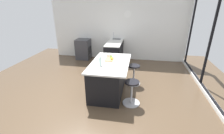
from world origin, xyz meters
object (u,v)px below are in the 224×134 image
Objects in this scene: stool_by_window at (134,75)px; apple_green at (111,57)px; oven_range at (83,49)px; apple_yellow at (112,58)px; kitchen_island at (109,77)px; cutting_board at (109,59)px; water_bottle at (100,61)px; stool_middle at (132,93)px; fruit_bowl at (109,55)px.

apple_green is at bearing -70.29° from stool_by_window.
oven_range is 12.23× the size of apple_yellow.
kitchen_island is 4.80× the size of cutting_board.
water_bottle reaches higher than stool_by_window.
kitchen_island is at bearing 32.64° from oven_range.
oven_range is at bearing -152.35° from water_bottle.
oven_range is at bearing -143.75° from apple_green.
stool_middle is at bearing 0.00° from stool_by_window.
stool_by_window is at bearing 127.94° from kitchen_island.
kitchen_island is 0.65m from water_bottle.
cutting_board is at bearing 12.83° from fruit_bowl.
oven_range is 3.19m from stool_by_window.
stool_by_window is at bearing 48.63° from oven_range.
kitchen_island is at bearing -52.06° from stool_by_window.
apple_yellow is at bearing -138.21° from stool_middle.
stool_by_window is 0.96m from apple_green.
cutting_board is (2.43, 1.68, 0.45)m from oven_range.
cutting_board is 1.15× the size of water_bottle.
apple_green reaches higher than oven_range.
stool_by_window is 0.98m from apple_yellow.
oven_range is 4.72× the size of fruit_bowl.
stool_middle is (0.54, 0.70, -0.15)m from kitchen_island.
apple_green is 0.24× the size of water_bottle.
kitchen_island is 5.53× the size of water_bottle.
apple_green is at bearing -165.47° from apple_yellow.
apple_yellow is at bearing 160.98° from kitchen_island.
stool_middle is 2.04× the size of water_bottle.
apple_green is 1.02× the size of apple_yellow.
water_bottle reaches higher than cutting_board.
apple_yellow is at bearing 14.53° from apple_green.
fruit_bowl is at bearing -143.69° from stool_middle.
cutting_board is at bearing -123.83° from apple_yellow.
water_bottle is (-0.27, -0.86, 0.71)m from stool_middle.
oven_range reaches higher than stool_by_window.
oven_range is 2.71m from fruit_bowl.
water_bottle is (0.28, -0.16, 0.56)m from kitchen_island.
stool_by_window is 0.99m from cutting_board.
apple_green is 0.39× the size of fruit_bowl.
apple_yellow reaches higher than cutting_board.
stool_middle is at bearing 41.79° from apple_yellow.
apple_green is at bearing 152.49° from cutting_board.
stool_middle is 1.15m from apple_yellow.
apple_yellow is 0.50m from water_bottle.
apple_green reaches higher than apple_yellow.
fruit_bowl is at bearing 174.40° from water_bottle.
cutting_board is 0.10m from apple_yellow.
stool_middle is 1.77× the size of cutting_board.
stool_by_window is 8.57× the size of apple_green.
water_bottle is at bearing -18.05° from apple_green.
kitchen_island reaches higher than stool_by_window.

